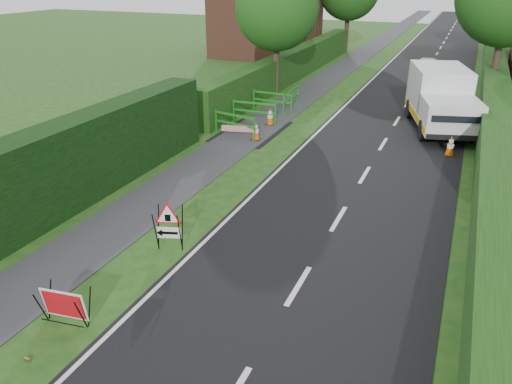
% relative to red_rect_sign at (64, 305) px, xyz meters
% --- Properties ---
extents(ground, '(120.00, 120.00, 0.00)m').
position_rel_red_rect_sign_xyz_m(ground, '(1.31, 2.02, -0.46)').
color(ground, '#184814').
rests_on(ground, ground).
extents(road_surface, '(6.00, 90.00, 0.02)m').
position_rel_red_rect_sign_xyz_m(road_surface, '(3.81, 37.02, -0.45)').
color(road_surface, black).
rests_on(road_surface, ground).
extents(footpath, '(2.00, 90.00, 0.02)m').
position_rel_red_rect_sign_xyz_m(footpath, '(-1.69, 37.02, -0.45)').
color(footpath, '#2D2D30').
rests_on(footpath, ground).
extents(hedge_west_near, '(1.10, 18.00, 2.50)m').
position_rel_red_rect_sign_xyz_m(hedge_west_near, '(-3.69, 2.02, -0.46)').
color(hedge_west_near, black).
rests_on(hedge_west_near, ground).
extents(hedge_west_far, '(1.00, 24.00, 1.80)m').
position_rel_red_rect_sign_xyz_m(hedge_west_far, '(-3.69, 24.02, -0.46)').
color(hedge_west_far, '#14380F').
rests_on(hedge_west_far, ground).
extents(hedge_east, '(1.20, 50.00, 1.50)m').
position_rel_red_rect_sign_xyz_m(hedge_east, '(7.81, 18.02, -0.46)').
color(hedge_east, '#14380F').
rests_on(hedge_east, ground).
extents(house_west, '(7.50, 7.40, 7.88)m').
position_rel_red_rect_sign_xyz_m(house_west, '(-8.69, 32.02, 2.44)').
color(house_west, brown).
rests_on(house_west, ground).
extents(tree_nw, '(4.40, 4.40, 6.70)m').
position_rel_red_rect_sign_xyz_m(tree_nw, '(-3.29, 20.02, 4.03)').
color(tree_nw, '#2D2116').
rests_on(tree_nw, ground).
extents(red_rect_sign, '(0.99, 0.68, 0.79)m').
position_rel_red_rect_sign_xyz_m(red_rect_sign, '(0.00, 0.00, 0.00)').
color(red_rect_sign, black).
rests_on(red_rect_sign, ground).
extents(triangle_sign, '(0.96, 0.96, 1.11)m').
position_rel_red_rect_sign_xyz_m(triangle_sign, '(0.33, 3.22, 0.32)').
color(triangle_sign, black).
rests_on(triangle_sign, ground).
extents(works_van, '(3.53, 5.86, 2.51)m').
position_rel_red_rect_sign_xyz_m(works_van, '(5.57, 16.71, 0.87)').
color(works_van, silver).
rests_on(works_van, ground).
extents(traffic_cone_0, '(0.38, 0.38, 0.79)m').
position_rel_red_rect_sign_xyz_m(traffic_cone_0, '(6.31, 13.20, -0.06)').
color(traffic_cone_0, black).
rests_on(traffic_cone_0, ground).
extents(traffic_cone_1, '(0.38, 0.38, 0.79)m').
position_rel_red_rect_sign_xyz_m(traffic_cone_1, '(6.59, 16.11, -0.06)').
color(traffic_cone_1, black).
rests_on(traffic_cone_1, ground).
extents(traffic_cone_2, '(0.38, 0.38, 0.79)m').
position_rel_red_rect_sign_xyz_m(traffic_cone_2, '(5.81, 17.53, -0.06)').
color(traffic_cone_2, black).
rests_on(traffic_cone_2, ground).
extents(traffic_cone_3, '(0.38, 0.38, 0.79)m').
position_rel_red_rect_sign_xyz_m(traffic_cone_3, '(-1.09, 12.06, -0.06)').
color(traffic_cone_3, black).
rests_on(traffic_cone_3, ground).
extents(traffic_cone_4, '(0.38, 0.38, 0.79)m').
position_rel_red_rect_sign_xyz_m(traffic_cone_4, '(-1.34, 14.29, -0.06)').
color(traffic_cone_4, black).
rests_on(traffic_cone_4, ground).
extents(ped_barrier_0, '(2.09, 0.78, 1.00)m').
position_rel_red_rect_sign_xyz_m(ped_barrier_0, '(-2.04, 12.09, 0.17)').
color(ped_barrier_0, '#167C17').
rests_on(ped_barrier_0, ground).
extents(ped_barrier_1, '(2.07, 0.45, 1.00)m').
position_rel_red_rect_sign_xyz_m(ped_barrier_1, '(-2.09, 14.24, 0.17)').
color(ped_barrier_1, '#167C17').
rests_on(ped_barrier_1, ground).
extents(ped_barrier_2, '(2.08, 0.46, 1.00)m').
position_rel_red_rect_sign_xyz_m(ped_barrier_2, '(-2.03, 16.32, 0.17)').
color(ped_barrier_2, '#167C17').
rests_on(ped_barrier_2, ground).
extents(ped_barrier_3, '(0.38, 2.06, 1.00)m').
position_rel_red_rect_sign_xyz_m(ped_barrier_3, '(-1.36, 17.12, 0.17)').
color(ped_barrier_3, '#167C17').
rests_on(ped_barrier_3, ground).
extents(redwhite_plank, '(1.47, 0.40, 0.25)m').
position_rel_red_rect_sign_xyz_m(redwhite_plank, '(-1.72, 11.87, -0.46)').
color(redwhite_plank, red).
rests_on(redwhite_plank, ground).
extents(litter_can, '(0.12, 0.07, 0.07)m').
position_rel_red_rect_sign_xyz_m(litter_can, '(0.05, -1.07, -0.46)').
color(litter_can, '#BF7F4C').
rests_on(litter_can, ground).
extents(hatchback_car, '(1.50, 3.54, 1.20)m').
position_rel_red_rect_sign_xyz_m(hatchback_car, '(3.91, 27.97, 0.14)').
color(hatchback_car, white).
rests_on(hatchback_car, ground).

